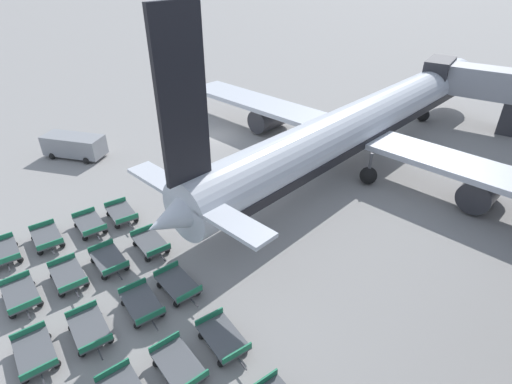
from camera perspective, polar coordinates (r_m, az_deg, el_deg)
The scene contains 17 objects.
ground_plane at distance 40.93m, azimuth -5.86°, elevation 8.03°, with size 500.00×500.00×0.00m, color gray.
airplane at distance 35.73m, azimuth 15.16°, elevation 9.41°, with size 40.33×43.80×14.23m.
service_van at distance 39.42m, azimuth -24.54°, elevation 6.09°, with size 5.74×4.15×2.00m.
baggage_dolly_row_near_col_a at distance 28.60m, azimuth -32.33°, elevation -7.31°, with size 3.39×2.11×0.92m.
baggage_dolly_row_near_col_b at distance 24.98m, azimuth -30.55°, elevation -12.59°, with size 3.39×2.05×0.92m.
baggage_dolly_row_near_col_c at distance 21.80m, azimuth -29.03°, elevation -19.50°, with size 3.39×2.12×0.92m.
baggage_dolly_row_mid_a_col_a at distance 28.61m, azimuth -27.70°, elevation -5.80°, with size 3.39×2.14×0.92m.
baggage_dolly_row_mid_a_col_b at distance 25.03m, azimuth -25.22°, elevation -10.78°, with size 3.39×2.10×0.92m.
baggage_dolly_row_mid_a_col_c at distance 21.72m, azimuth -22.69°, elevation -17.67°, with size 3.39×2.16×0.92m.
baggage_dolly_row_mid_b_col_a at distance 28.71m, azimuth -22.63°, elevation -4.30°, with size 3.39×2.10×0.92m.
baggage_dolly_row_mid_b_col_b at distance 25.24m, azimuth -20.26°, elevation -9.12°, with size 3.39×2.07×0.92m.
baggage_dolly_row_mid_b_col_c at distance 22.06m, azimuth -15.97°, elevation -15.15°, with size 3.39×2.16×0.92m.
baggage_dolly_row_mid_b_col_d at distance 19.33m, azimuth -10.98°, elevation -23.12°, with size 3.39×2.03×0.92m.
baggage_dolly_row_far_col_a at distance 29.09m, azimuth -18.64°, elevation -2.93°, with size 3.39×2.18×0.92m.
baggage_dolly_row_far_col_b at distance 25.77m, azimuth -14.82°, elevation -7.10°, with size 3.39×2.10×0.92m.
baggage_dolly_row_far_col_c at distance 22.64m, azimuth -11.08°, elevation -12.86°, with size 3.39×2.00×0.92m.
baggage_dolly_row_far_col_d at distance 19.95m, azimuth -4.76°, elevation -20.08°, with size 3.39×2.17×0.92m.
Camera 1 is at (26.92, -26.35, 16.01)m, focal length 28.00 mm.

